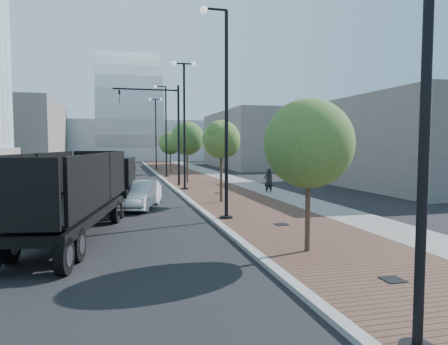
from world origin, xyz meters
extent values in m
plane|color=black|center=(0.00, 0.00, 0.00)|extent=(220.00, 220.00, 0.00)
cube|color=#4C2D23|center=(3.50, 40.00, 0.06)|extent=(7.00, 140.00, 0.12)
cube|color=slate|center=(6.20, 40.00, 0.07)|extent=(2.40, 140.00, 0.13)
cube|color=gray|center=(0.00, 40.00, 0.07)|extent=(0.30, 140.00, 0.14)
cube|color=slate|center=(-13.00, 40.00, 0.06)|extent=(4.00, 140.00, 0.12)
cube|color=black|center=(-4.44, 14.56, 1.52)|extent=(2.60, 2.67, 2.32)
cube|color=black|center=(-4.18, 16.04, 0.76)|extent=(2.19, 0.81, 1.16)
cube|color=black|center=(-4.70, 13.09, 0.94)|extent=(2.32, 1.09, 0.45)
cube|color=black|center=(-5.65, 7.67, 0.94)|extent=(3.53, 8.47, 0.31)
cube|color=black|center=(-5.65, 7.67, 1.30)|extent=(3.62, 8.48, 0.11)
cube|color=black|center=(-6.75, 7.86, 2.19)|extent=(1.53, 8.11, 1.79)
cube|color=black|center=(-4.55, 7.48, 2.19)|extent=(1.53, 8.11, 1.79)
cube|color=black|center=(-6.43, 3.20, 2.19)|extent=(2.22, 0.49, 1.79)
cube|color=black|center=(-4.86, 12.14, 2.19)|extent=(2.22, 0.49, 1.79)
cylinder|color=black|center=(-5.46, 14.13, 0.49)|extent=(0.43, 1.01, 0.98)
cylinder|color=silver|center=(-5.46, 14.13, 0.49)|extent=(0.39, 0.58, 0.54)
cylinder|color=black|center=(-3.62, 13.81, 0.49)|extent=(0.43, 1.01, 0.98)
cylinder|color=silver|center=(-3.62, 13.81, 0.49)|extent=(0.39, 0.58, 0.54)
cylinder|color=black|center=(-5.19, 15.71, 0.49)|extent=(0.43, 1.01, 0.98)
cylinder|color=silver|center=(-5.19, 15.71, 0.49)|extent=(0.39, 0.58, 0.54)
cylinder|color=black|center=(-3.34, 15.39, 0.49)|extent=(0.43, 1.01, 0.98)
cylinder|color=silver|center=(-3.34, 15.39, 0.49)|extent=(0.39, 0.58, 0.54)
cylinder|color=black|center=(-5.38, 3.76, 0.49)|extent=(0.43, 1.01, 0.98)
cylinder|color=silver|center=(-5.38, 3.76, 0.49)|extent=(0.39, 0.58, 0.54)
cylinder|color=black|center=(-7.02, 5.27, 0.49)|extent=(0.43, 1.01, 0.98)
cylinder|color=silver|center=(-7.02, 5.27, 0.49)|extent=(0.39, 0.58, 0.54)
cylinder|color=black|center=(-5.17, 4.95, 0.49)|extent=(0.43, 1.01, 0.98)
cylinder|color=silver|center=(-5.17, 4.95, 0.49)|extent=(0.39, 0.58, 0.54)
cylinder|color=black|center=(-6.02, 10.98, 0.49)|extent=(0.43, 1.01, 0.98)
cylinder|color=silver|center=(-6.02, 10.98, 0.49)|extent=(0.39, 0.58, 0.54)
cylinder|color=black|center=(-4.17, 10.66, 0.49)|extent=(0.43, 1.01, 0.98)
cylinder|color=silver|center=(-4.17, 10.66, 0.49)|extent=(0.39, 0.58, 0.54)
cylinder|color=black|center=(-5.81, 12.16, 0.49)|extent=(0.43, 1.01, 0.98)
cylinder|color=silver|center=(-5.81, 12.16, 0.49)|extent=(0.39, 0.58, 0.54)
cylinder|color=black|center=(-3.96, 11.84, 0.49)|extent=(0.43, 1.01, 0.98)
cylinder|color=silver|center=(-3.96, 11.84, 0.49)|extent=(0.39, 0.58, 0.54)
imported|color=silver|center=(-2.98, 14.48, 0.72)|extent=(2.71, 4.65, 1.45)
imported|color=black|center=(-7.84, 40.68, 0.65)|extent=(3.39, 5.12, 1.31)
imported|color=black|center=(-3.08, 46.48, 0.74)|extent=(2.08, 5.09, 1.48)
imported|color=black|center=(5.79, 18.58, 0.87)|extent=(0.66, 0.45, 1.74)
cylinder|color=black|center=(0.60, -2.00, 4.62)|extent=(0.16, 0.16, 9.00)
cylinder|color=black|center=(0.60, 10.00, 0.10)|extent=(0.56, 0.56, 0.20)
cylinder|color=black|center=(0.60, 10.00, 4.62)|extent=(0.16, 0.16, 9.00)
cylinder|color=black|center=(0.10, 10.00, 9.12)|extent=(1.00, 0.10, 0.10)
sphere|color=silver|center=(-0.40, 10.00, 9.05)|extent=(0.32, 0.32, 0.32)
cylinder|color=black|center=(0.60, 22.00, 0.10)|extent=(0.56, 0.56, 0.20)
cylinder|color=black|center=(0.60, 22.00, 4.62)|extent=(0.16, 0.16, 9.00)
cylinder|color=black|center=(0.60, 22.00, 9.12)|extent=(1.40, 0.10, 0.10)
sphere|color=silver|center=(-0.10, 22.00, 9.12)|extent=(0.32, 0.32, 0.32)
sphere|color=silver|center=(1.30, 22.00, 9.12)|extent=(0.32, 0.32, 0.32)
cylinder|color=black|center=(0.60, 34.00, 0.10)|extent=(0.56, 0.56, 0.20)
cylinder|color=black|center=(0.60, 34.00, 4.62)|extent=(0.16, 0.16, 9.00)
cylinder|color=black|center=(0.10, 34.00, 9.12)|extent=(1.00, 0.10, 0.10)
sphere|color=silver|center=(-0.40, 34.00, 9.05)|extent=(0.32, 0.32, 0.32)
cylinder|color=black|center=(0.60, 46.00, 0.10)|extent=(0.56, 0.56, 0.20)
cylinder|color=black|center=(0.60, 46.00, 4.62)|extent=(0.16, 0.16, 9.00)
cylinder|color=black|center=(0.60, 46.00, 9.12)|extent=(1.40, 0.10, 0.10)
sphere|color=silver|center=(-0.10, 46.00, 9.12)|extent=(0.32, 0.32, 0.32)
sphere|color=silver|center=(1.30, 46.00, 9.12)|extent=(0.32, 0.32, 0.32)
cylinder|color=black|center=(0.60, 25.00, 4.00)|extent=(0.18, 0.18, 8.00)
cylinder|color=black|center=(-1.90, 25.00, 7.60)|extent=(5.00, 0.12, 0.12)
imported|color=black|center=(-3.90, 25.00, 7.00)|extent=(0.16, 0.20, 1.00)
cylinder|color=#382619|center=(1.60, 4.00, 1.59)|extent=(0.16, 0.16, 3.19)
sphere|color=#3B6121|center=(1.60, 4.00, 3.41)|extent=(2.72, 2.72, 2.72)
sphere|color=#3B6121|center=(2.00, 4.30, 3.19)|extent=(1.90, 1.90, 1.90)
sphere|color=#3B6121|center=(1.30, 3.70, 3.73)|extent=(1.63, 1.63, 1.63)
cylinder|color=#382619|center=(1.60, 15.00, 1.71)|extent=(0.16, 0.16, 3.42)
sphere|color=#406522|center=(1.60, 15.00, 3.66)|extent=(2.16, 2.16, 2.16)
sphere|color=#406522|center=(2.00, 15.30, 3.42)|extent=(1.51, 1.51, 1.51)
sphere|color=#406522|center=(1.30, 14.70, 4.01)|extent=(1.30, 1.30, 1.30)
cylinder|color=#382619|center=(1.60, 27.00, 1.81)|extent=(0.16, 0.16, 3.62)
sphere|color=#2E531C|center=(1.60, 27.00, 3.88)|extent=(2.83, 2.83, 2.83)
sphere|color=#2E531C|center=(2.00, 27.30, 3.62)|extent=(1.98, 1.98, 1.98)
sphere|color=#2E531C|center=(1.30, 26.70, 4.24)|extent=(1.70, 1.70, 1.70)
cylinder|color=#382619|center=(1.60, 39.00, 1.64)|extent=(0.16, 0.16, 3.27)
sphere|color=#2D541C|center=(1.60, 39.00, 3.51)|extent=(2.57, 2.57, 2.57)
sphere|color=#2D541C|center=(2.00, 39.30, 3.27)|extent=(1.80, 1.80, 1.80)
sphere|color=#2D541C|center=(1.30, 38.70, 3.84)|extent=(1.54, 1.54, 1.54)
cube|color=#A9B0B4|center=(-2.00, 85.00, 4.00)|extent=(50.00, 28.00, 8.00)
cube|color=#635C59|center=(-20.00, 60.00, 5.00)|extent=(14.00, 20.00, 10.00)
cube|color=#645E5A|center=(16.00, 50.00, 4.00)|extent=(12.00, 22.00, 8.00)
cube|color=#5F5956|center=(18.00, 20.00, 3.50)|extent=(10.00, 16.00, 7.00)
cube|color=black|center=(2.40, 1.00, 0.13)|extent=(0.50, 0.50, 0.02)
cube|color=black|center=(2.40, 8.00, 0.13)|extent=(0.50, 0.50, 0.02)
cube|color=black|center=(2.40, 19.00, 0.13)|extent=(0.50, 0.50, 0.02)
camera|label=1|loc=(-3.93, -7.31, 3.39)|focal=32.72mm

